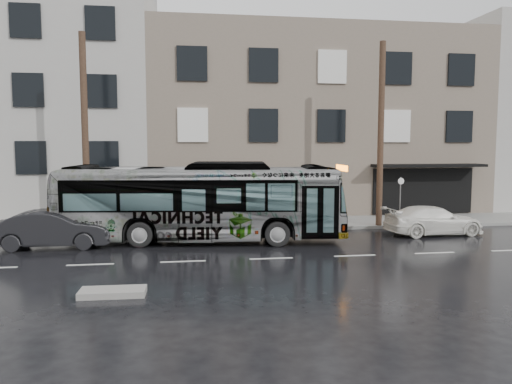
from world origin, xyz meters
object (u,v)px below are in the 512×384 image
sign_post (400,201)px  white_sedan (433,220)px  utility_pole_rear (85,134)px  dark_sedan (53,229)px  bus (201,202)px  utility_pole_front (381,135)px

sign_post → white_sedan: sign_post is taller
utility_pole_rear → dark_sedan: 4.78m
utility_pole_rear → bus: bearing=-22.3°
sign_post → white_sedan: (0.71, -2.06, -0.69)m
utility_pole_front → sign_post: bearing=0.0°
utility_pole_rear → white_sedan: bearing=-7.4°
bus → sign_post: bearing=-71.2°
utility_pole_front → bus: 9.62m
utility_pole_front → white_sedan: 4.84m
dark_sedan → bus: bearing=-84.6°
utility_pole_front → white_sedan: (1.81, -2.06, -3.99)m
sign_post → white_sedan: size_ratio=0.53×
utility_pole_front → sign_post: utility_pole_front is taller
bus → dark_sedan: bearing=102.2°
sign_post → bus: (-10.02, -2.08, 0.35)m
dark_sedan → utility_pole_rear: bearing=-18.3°
sign_post → bus: 10.24m
utility_pole_rear → sign_post: size_ratio=3.75×
utility_pole_front → dark_sedan: utility_pole_front is taller
utility_pole_rear → white_sedan: utility_pole_rear is taller
bus → white_sedan: size_ratio=2.68×
utility_pole_rear → sign_post: (15.10, 0.00, -3.30)m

